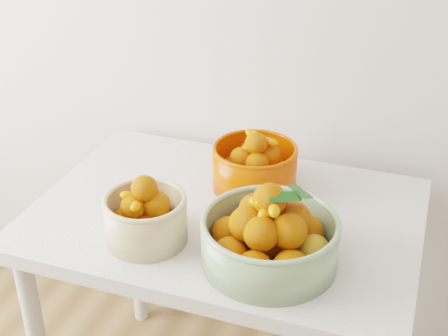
{
  "coord_description": "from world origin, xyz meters",
  "views": [
    {
      "loc": [
        0.28,
        0.3,
        1.65
      ],
      "look_at": [
        -0.16,
        1.53,
        0.92
      ],
      "focal_mm": 50.0,
      "sensor_mm": 36.0,
      "label": 1
    }
  ],
  "objects_px": {
    "bowl_green": "(269,237)",
    "bowl_orange": "(255,166)",
    "table": "(226,241)",
    "bowl_cream": "(146,217)"
  },
  "relations": [
    {
      "from": "bowl_cream",
      "to": "bowl_green",
      "type": "relative_size",
      "value": 0.57
    },
    {
      "from": "bowl_green",
      "to": "table",
      "type": "bearing_deg",
      "value": 134.16
    },
    {
      "from": "table",
      "to": "bowl_green",
      "type": "distance_m",
      "value": 0.29
    },
    {
      "from": "bowl_cream",
      "to": "bowl_orange",
      "type": "height_order",
      "value": "bowl_cream"
    },
    {
      "from": "bowl_green",
      "to": "bowl_orange",
      "type": "relative_size",
      "value": 1.35
    },
    {
      "from": "table",
      "to": "bowl_cream",
      "type": "distance_m",
      "value": 0.28
    },
    {
      "from": "table",
      "to": "bowl_green",
      "type": "xyz_separation_m",
      "value": [
        0.16,
        -0.17,
        0.17
      ]
    },
    {
      "from": "table",
      "to": "bowl_green",
      "type": "relative_size",
      "value": 2.45
    },
    {
      "from": "table",
      "to": "bowl_cream",
      "type": "xyz_separation_m",
      "value": [
        -0.14,
        -0.18,
        0.16
      ]
    },
    {
      "from": "bowl_green",
      "to": "bowl_orange",
      "type": "bearing_deg",
      "value": 112.74
    }
  ]
}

